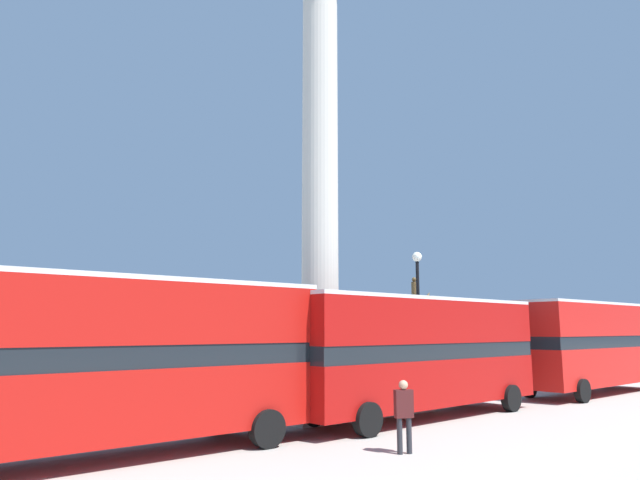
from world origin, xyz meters
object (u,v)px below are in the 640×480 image
Objects in this scene: monument_column at (320,293)px; equestrian_statue at (416,350)px; bus_a at (106,357)px; bus_b at (590,343)px; bus_c at (419,351)px; street_lamp at (419,319)px; pedestrian_near_lamp at (404,411)px.

monument_column reaches higher than equestrian_statue.
equestrian_statue is at bearing 22.51° from bus_a.
monument_column is 14.34m from bus_b.
monument_column is at bearing 161.45° from bus_b.
street_lamp reaches higher than bus_c.
bus_a is at bearing -157.31° from equestrian_statue.
bus_b is at bearing -3.27° from bus_c.
monument_column is at bearing -90.64° from pedestrian_near_lamp.
pedestrian_near_lamp is (-16.94, -3.67, -1.38)m from bus_b.
pedestrian_near_lamp is at bearing -140.50° from street_lamp.
bus_b reaches higher than bus_a.
equestrian_statue is 19.76m from pedestrian_near_lamp.
equestrian_statue is at bearing 25.12° from monument_column.
monument_column is 10.53m from bus_a.
bus_b is at bearing -77.93° from equestrian_statue.
pedestrian_near_lamp is (-4.65, -3.66, -1.30)m from bus_c.
equestrian_statue reaches higher than bus_b.
street_lamp is at bearing 38.43° from bus_c.
bus_a is 1.76× the size of street_lamp.
monument_column is at bearing 20.47° from bus_a.
monument_column is at bearing 104.74° from bus_c.
bus_b is 1.66× the size of street_lamp.
bus_b is at bearing -16.53° from monument_column.
bus_b reaches higher than pedestrian_near_lamp.
bus_b is 1.70× the size of equestrian_statue.
bus_a is 23.20m from bus_b.
bus_a reaches higher than bus_c.
monument_column reaches higher than street_lamp.
bus_b is at bearing -1.62° from bus_a.
equestrian_statue is 3.44× the size of pedestrian_near_lamp.
street_lamp is (13.45, 1.99, 1.09)m from bus_a.
bus_a is 22.96m from equestrian_statue.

